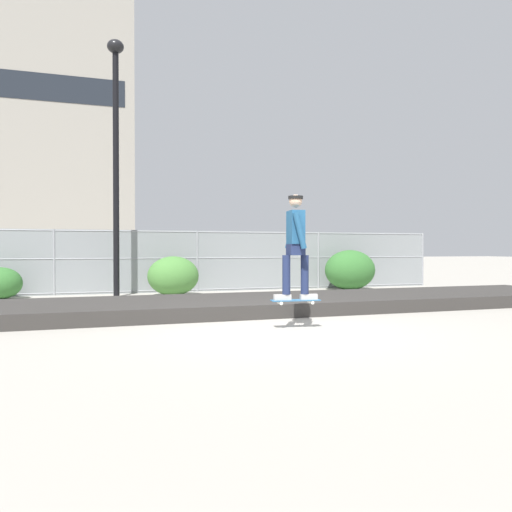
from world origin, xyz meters
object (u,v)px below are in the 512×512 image
street_lamp (116,138)px  parked_car_mid (223,261)px  skater (296,240)px  shrub_right (350,270)px  skateboard (296,301)px  parked_car_near (66,263)px  shrub_center (173,276)px  shrub_left (0,283)px

street_lamp → parked_car_mid: (3.97, 4.00, -3.45)m
street_lamp → parked_car_mid: street_lamp is taller
skater → street_lamp: bearing=111.9°
shrub_right → skateboard: bearing=-125.0°
parked_car_near → shrub_right: size_ratio=2.73×
shrub_center → shrub_right: (5.59, 0.21, 0.08)m
parked_car_near → shrub_left: parked_car_near is taller
street_lamp → shrub_left: street_lamp is taller
shrub_left → shrub_center: bearing=-5.0°
skater → parked_car_near: (-4.05, 10.08, -0.60)m
skateboard → shrub_left: shrub_left is taller
shrub_center → parked_car_near: bearing=128.0°
skateboard → street_lamp: (-2.57, 6.40, 3.82)m
skater → parked_car_near: bearing=111.9°
street_lamp → parked_car_near: street_lamp is taller
skater → skateboard: bearing=-166.0°
parked_car_near → shrub_left: bearing=-112.1°
skater → shrub_center: (-1.06, 6.26, -0.89)m
shrub_right → parked_car_mid: bearing=128.5°
skater → shrub_left: skater is taller
street_lamp → shrub_center: bearing=-5.2°
skater → parked_car_mid: (1.40, 10.40, -0.60)m
skateboard → skater: 0.98m
street_lamp → shrub_center: size_ratio=4.88×
skateboard → shrub_left: bearing=129.3°
street_lamp → shrub_left: bearing=175.2°
shrub_left → shrub_center: 4.40m
street_lamp → shrub_left: 4.83m
skater → parked_car_near: size_ratio=0.38×
skateboard → parked_car_near: bearing=111.9°
shrub_center → shrub_right: 5.60m
skateboard → skater: size_ratio=0.48×
shrub_center → shrub_left: bearing=175.0°
shrub_left → skater: bearing=-50.7°
parked_car_mid → skater: bearing=-97.7°
skateboard → shrub_center: 6.35m
parked_car_mid → shrub_center: (-2.46, -4.14, -0.29)m
skateboard → shrub_right: (4.53, 6.47, 0.17)m
parked_car_near → parked_car_mid: bearing=3.4°
shrub_left → parked_car_mid: bearing=28.8°
shrub_left → skateboard: bearing=-50.7°
parked_car_near → skateboard: bearing=-68.1°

